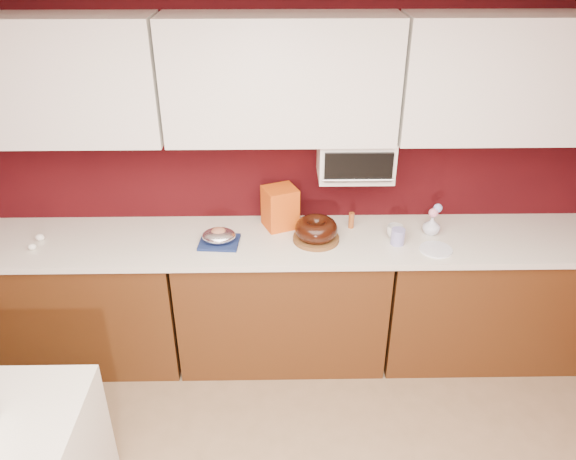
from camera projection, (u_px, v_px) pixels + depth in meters
The scene contains 28 objects.
ceiling at pixel (285, 15), 1.01m from camera, with size 4.00×4.50×0.02m, color white.
wall_back at pixel (281, 167), 3.58m from camera, with size 4.00×0.02×2.50m, color #36070A.
base_cabinet_left at pixel (80, 302), 3.69m from camera, with size 1.31×0.58×0.86m, color #4D290F.
base_cabinet_center at pixel (282, 300), 3.71m from camera, with size 1.31×0.58×0.86m, color #4D290F.
base_cabinet_right at pixel (482, 298), 3.73m from camera, with size 1.31×0.58×0.86m, color #4D290F.
countertop at pixel (282, 242), 3.49m from camera, with size 4.00×0.62×0.04m, color silver.
upper_cabinet_left at pixel (42, 81), 3.12m from camera, with size 1.31×0.33×0.70m, color white.
upper_cabinet_center at pixel (281, 80), 3.14m from camera, with size 1.31×0.33×0.70m, color white.
upper_cabinet_right at pixel (517, 79), 3.16m from camera, with size 1.31×0.33×0.70m, color white.
toaster_oven at pixel (355, 157), 3.40m from camera, with size 0.45×0.30×0.25m, color white.
toaster_oven_door at pixel (359, 167), 3.26m from camera, with size 0.40×0.02×0.18m, color black.
toaster_oven_handle at pixel (358, 180), 3.29m from camera, with size 0.02×0.02×0.42m, color silver.
cake_base at pixel (316, 238), 3.46m from camera, with size 0.29×0.29×0.03m, color brown.
bundt_cake at pixel (316, 229), 3.43m from camera, with size 0.26×0.26×0.11m, color black.
navy_towel at pixel (219, 242), 3.43m from camera, with size 0.24×0.20×0.02m, color navy.
foil_ham_nest at pixel (219, 236), 3.41m from camera, with size 0.21×0.17×0.08m, color white.
roasted_ham at pixel (219, 232), 3.40m from camera, with size 0.09×0.08×0.06m, color #A4674B.
pandoro_box at pixel (280, 207), 3.57m from camera, with size 0.20×0.18×0.27m, color #B82B0C.
dark_pan at pixel (313, 230), 3.55m from camera, with size 0.18×0.18×0.03m, color black.
coffee_mug at pixel (395, 230), 3.48m from camera, with size 0.09×0.09×0.10m, color silver.
blue_jar at pixel (398, 237), 3.41m from camera, with size 0.08×0.08×0.10m, color #1D1C9B.
flower_vase at pixel (432, 224), 3.51m from camera, with size 0.09×0.09×0.13m, color silver.
flower_pink at pixel (433, 213), 3.47m from camera, with size 0.06×0.06×0.06m, color pink.
flower_blue at pixel (438, 208), 3.48m from camera, with size 0.06×0.06×0.06m, color #94A7ED.
china_plate at pixel (436, 250), 3.36m from camera, with size 0.19×0.19×0.01m, color white.
amber_bottle at pixel (351, 220), 3.59m from camera, with size 0.04×0.04×0.11m, color #97491B.
egg_left at pixel (32, 247), 3.36m from camera, with size 0.05×0.04×0.04m, color white.
egg_right at pixel (40, 237), 3.46m from camera, with size 0.06×0.04×0.04m, color white.
Camera 1 is at (-0.01, -1.07, 2.66)m, focal length 35.00 mm.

